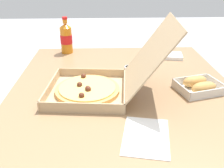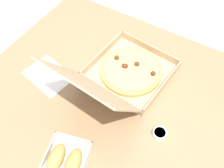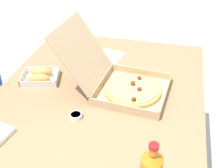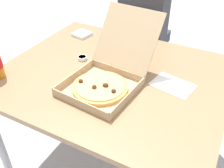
{
  "view_description": "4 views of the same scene",
  "coord_description": "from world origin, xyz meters",
  "px_view_note": "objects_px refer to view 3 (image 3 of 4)",
  "views": [
    {
      "loc": [
        0.98,
        -0.09,
        1.23
      ],
      "look_at": [
        0.02,
        -0.05,
        0.75
      ],
      "focal_mm": 39.76,
      "sensor_mm": 36.0,
      "label": 1
    },
    {
      "loc": [
        -0.31,
        0.53,
        1.66
      ],
      "look_at": [
        0.04,
        -0.04,
        0.73
      ],
      "focal_mm": 42.0,
      "sensor_mm": 36.0,
      "label": 2
    },
    {
      "loc": [
        -1.14,
        -0.34,
        1.55
      ],
      "look_at": [
        -0.01,
        -0.06,
        0.75
      ],
      "focal_mm": 45.98,
      "sensor_mm": 36.0,
      "label": 3
    },
    {
      "loc": [
        0.55,
        -1.05,
        1.49
      ],
      "look_at": [
        0.05,
        -0.11,
        0.72
      ],
      "focal_mm": 41.16,
      "sensor_mm": 36.0,
      "label": 4
    }
  ],
  "objects_px": {
    "pizza_box_open": "(123,83)",
    "bread_side_box": "(40,76)",
    "dipping_sauce_cup": "(76,116)",
    "paper_menu": "(108,58)"
  },
  "relations": [
    {
      "from": "bread_side_box",
      "to": "dipping_sauce_cup",
      "type": "relative_size",
      "value": 3.97
    },
    {
      "from": "pizza_box_open",
      "to": "paper_menu",
      "type": "relative_size",
      "value": 2.65
    },
    {
      "from": "paper_menu",
      "to": "dipping_sauce_cup",
      "type": "bearing_deg",
      "value": -169.13
    },
    {
      "from": "pizza_box_open",
      "to": "dipping_sauce_cup",
      "type": "distance_m",
      "value": 0.3
    },
    {
      "from": "pizza_box_open",
      "to": "bread_side_box",
      "type": "height_order",
      "value": "pizza_box_open"
    },
    {
      "from": "pizza_box_open",
      "to": "dipping_sauce_cup",
      "type": "height_order",
      "value": "pizza_box_open"
    },
    {
      "from": "bread_side_box",
      "to": "paper_menu",
      "type": "distance_m",
      "value": 0.43
    },
    {
      "from": "paper_menu",
      "to": "dipping_sauce_cup",
      "type": "relative_size",
      "value": 3.75
    },
    {
      "from": "pizza_box_open",
      "to": "bread_side_box",
      "type": "bearing_deg",
      "value": 90.94
    },
    {
      "from": "paper_menu",
      "to": "bread_side_box",
      "type": "bearing_deg",
      "value": 148.8
    }
  ]
}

